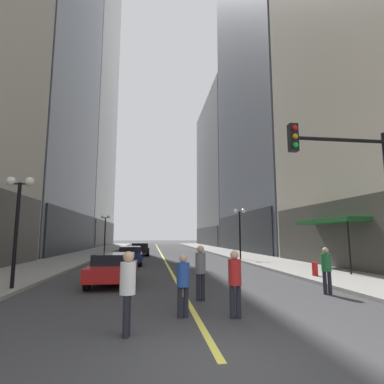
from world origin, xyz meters
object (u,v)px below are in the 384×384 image
(car_navy, at_px, (130,255))
(car_black, at_px, (140,249))
(car_red, at_px, (114,267))
(pedestrian_in_green_parka, at_px, (326,267))
(street_lamp_left_near, at_px, (18,206))
(pedestrian_in_white_shirt, at_px, (128,286))
(pedestrian_in_blue_hoodie, at_px, (183,281))
(pedestrian_in_red_jacket, at_px, (235,278))
(street_lamp_right_mid, at_px, (240,222))
(fire_hydrant_right, at_px, (315,271))
(traffic_light_near_right, at_px, (359,184))
(street_lamp_left_far, at_px, (105,226))
(pedestrian_in_grey_suit, at_px, (201,268))

(car_navy, distance_m, car_black, 10.67)
(car_red, xyz_separation_m, pedestrian_in_green_parka, (8.03, -3.48, 0.26))
(car_black, xyz_separation_m, street_lamp_left_near, (-4.03, -21.35, 2.54))
(pedestrian_in_green_parka, distance_m, pedestrian_in_white_shirt, 7.87)
(pedestrian_in_blue_hoodie, relative_size, pedestrian_in_red_jacket, 0.94)
(car_black, bearing_deg, pedestrian_in_white_shirt, -88.59)
(street_lamp_right_mid, distance_m, fire_hydrant_right, 11.57)
(fire_hydrant_right, bearing_deg, car_navy, 137.68)
(pedestrian_in_white_shirt, height_order, traffic_light_near_right, traffic_light_near_right)
(pedestrian_in_red_jacket, relative_size, pedestrian_in_white_shirt, 0.97)
(street_lamp_left_far, bearing_deg, street_lamp_right_mid, -38.25)
(car_black, distance_m, pedestrian_in_grey_suit, 23.94)
(car_red, relative_size, street_lamp_left_near, 0.96)
(pedestrian_in_red_jacket, relative_size, street_lamp_right_mid, 0.39)
(pedestrian_in_blue_hoodie, xyz_separation_m, street_lamp_left_far, (-6.04, 27.62, 2.32))
(pedestrian_in_green_parka, bearing_deg, pedestrian_in_blue_hoodie, -156.19)
(pedestrian_in_grey_suit, distance_m, pedestrian_in_white_shirt, 3.96)
(pedestrian_in_green_parka, distance_m, street_lamp_left_far, 27.81)
(pedestrian_in_blue_hoodie, xyz_separation_m, pedestrian_in_grey_suit, (0.79, 1.98, 0.11))
(pedestrian_in_grey_suit, xyz_separation_m, street_lamp_left_near, (-6.83, 2.43, 2.21))
(car_red, bearing_deg, pedestrian_in_blue_hoodie, -67.31)
(pedestrian_in_blue_hoodie, bearing_deg, car_navy, 98.90)
(pedestrian_in_grey_suit, distance_m, traffic_light_near_right, 5.79)
(car_navy, bearing_deg, car_red, -90.72)
(pedestrian_in_white_shirt, distance_m, street_lamp_right_mid, 20.66)
(street_lamp_left_near, height_order, fire_hydrant_right, street_lamp_left_near)
(fire_hydrant_right, bearing_deg, street_lamp_left_far, 121.99)
(traffic_light_near_right, bearing_deg, pedestrian_in_green_parka, 94.73)
(car_navy, relative_size, pedestrian_in_green_parka, 2.56)
(car_red, relative_size, traffic_light_near_right, 0.75)
(street_lamp_left_far, distance_m, fire_hydrant_right, 25.26)
(pedestrian_in_red_jacket, relative_size, pedestrian_in_green_parka, 1.02)
(street_lamp_left_near, bearing_deg, car_black, 79.31)
(car_red, height_order, pedestrian_in_grey_suit, pedestrian_in_grey_suit)
(car_black, xyz_separation_m, pedestrian_in_white_shirt, (0.67, -27.11, 0.32))
(car_red, distance_m, street_lamp_right_mid, 15.04)
(car_red, relative_size, pedestrian_in_green_parka, 2.51)
(car_navy, xyz_separation_m, pedestrian_in_blue_hoodie, (2.36, -15.09, 0.22))
(street_lamp_left_far, bearing_deg, pedestrian_in_green_parka, -65.27)
(car_red, distance_m, fire_hydrant_right, 9.75)
(pedestrian_in_red_jacket, height_order, pedestrian_in_grey_suit, pedestrian_in_grey_suit)
(pedestrian_in_green_parka, bearing_deg, street_lamp_left_near, 170.38)
(pedestrian_in_green_parka, distance_m, traffic_light_near_right, 3.35)
(fire_hydrant_right, bearing_deg, car_black, 115.51)
(pedestrian_in_green_parka, xyz_separation_m, street_lamp_right_mid, (1.21, 15.08, 2.27))
(car_black, xyz_separation_m, fire_hydrant_right, (9.27, -19.42, -0.32))
(pedestrian_in_green_parka, bearing_deg, pedestrian_in_grey_suit, -174.44)
(street_lamp_right_mid, bearing_deg, street_lamp_left_far, 141.75)
(pedestrian_in_white_shirt, bearing_deg, car_red, 98.85)
(pedestrian_in_blue_hoodie, height_order, pedestrian_in_grey_suit, pedestrian_in_grey_suit)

